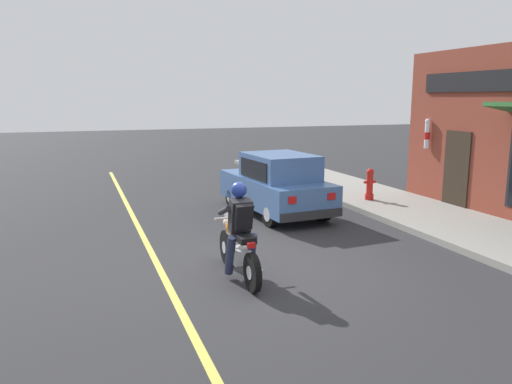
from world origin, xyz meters
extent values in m
plane|color=#2B2B2D|center=(0.00, 0.00, 0.00)|extent=(80.00, 80.00, 0.00)
cube|color=gray|center=(5.08, 3.00, 0.07)|extent=(2.60, 22.00, 0.14)
cube|color=#D1C64C|center=(-1.80, 3.00, 0.00)|extent=(0.12, 19.80, 0.01)
cube|color=#2D2319|center=(6.36, 2.68, 1.05)|extent=(0.04, 0.90, 2.10)
cylinder|color=white|center=(6.28, 3.83, 1.90)|extent=(0.14, 0.14, 0.70)
cylinder|color=red|center=(6.28, 3.83, 1.90)|extent=(0.15, 0.15, 0.20)
sphere|color=silver|center=(6.28, 3.83, 2.30)|extent=(0.16, 0.16, 0.16)
cylinder|color=black|center=(-0.60, 0.52, 0.31)|extent=(0.10, 0.62, 0.62)
cylinder|color=silver|center=(-0.60, 0.52, 0.31)|extent=(0.12, 0.22, 0.22)
cylinder|color=black|center=(-0.61, -0.88, 0.31)|extent=(0.10, 0.62, 0.62)
cylinder|color=silver|center=(-0.61, -0.88, 0.31)|extent=(0.12, 0.22, 0.22)
cube|color=silver|center=(-0.61, -0.23, 0.39)|extent=(0.28, 0.40, 0.24)
ellipsoid|color=orange|center=(-0.61, 0.02, 0.80)|extent=(0.30, 0.52, 0.24)
cube|color=black|center=(-0.61, -0.46, 0.76)|extent=(0.26, 0.56, 0.10)
cylinder|color=silver|center=(-0.61, 0.42, 0.62)|extent=(0.07, 0.33, 0.68)
cylinder|color=silver|center=(-0.61, 0.30, 0.91)|extent=(0.56, 0.04, 0.04)
sphere|color=silver|center=(-0.61, 0.47, 0.79)|extent=(0.16, 0.16, 0.16)
cylinder|color=silver|center=(-0.45, -0.63, 0.29)|extent=(0.08, 0.55, 0.08)
cube|color=red|center=(-0.61, -0.83, 0.73)|extent=(0.12, 0.06, 0.08)
cylinder|color=#282D4C|center=(-0.79, -0.30, 0.43)|extent=(0.14, 0.35, 0.71)
cylinder|color=#282D4C|center=(-0.43, -0.30, 0.43)|extent=(0.14, 0.35, 0.71)
cube|color=#232328|center=(-0.61, -0.28, 1.08)|extent=(0.34, 0.33, 0.57)
cylinder|color=#232328|center=(-0.81, -0.04, 1.12)|extent=(0.09, 0.52, 0.26)
cylinder|color=#232328|center=(-0.41, -0.04, 1.12)|extent=(0.09, 0.52, 0.26)
sphere|color=navy|center=(-0.61, -0.22, 1.49)|extent=(0.26, 0.26, 0.26)
cube|color=black|center=(-0.61, -0.44, 1.10)|extent=(0.28, 0.24, 0.42)
cylinder|color=black|center=(0.91, 5.10, 0.30)|extent=(0.23, 0.61, 0.60)
cylinder|color=silver|center=(0.91, 5.10, 0.30)|extent=(0.23, 0.34, 0.33)
cylinder|color=black|center=(2.34, 5.21, 0.30)|extent=(0.23, 0.61, 0.60)
cylinder|color=silver|center=(2.34, 5.21, 0.30)|extent=(0.23, 0.34, 0.33)
cylinder|color=black|center=(1.10, 2.70, 0.30)|extent=(0.23, 0.61, 0.60)
cylinder|color=silver|center=(1.10, 2.70, 0.30)|extent=(0.23, 0.34, 0.33)
cylinder|color=black|center=(2.53, 2.82, 0.30)|extent=(0.23, 0.61, 0.60)
cylinder|color=silver|center=(2.53, 2.82, 0.30)|extent=(0.23, 0.34, 0.33)
cube|color=#42669E|center=(1.72, 3.96, 0.60)|extent=(1.92, 3.82, 0.70)
cube|color=#42669E|center=(1.74, 3.71, 1.24)|extent=(1.58, 2.01, 0.66)
cube|color=black|center=(1.67, 4.57, 1.19)|extent=(1.35, 0.45, 0.51)
cube|color=black|center=(1.02, 3.65, 1.22)|extent=(0.15, 1.52, 0.46)
cube|color=black|center=(2.46, 3.76, 1.22)|extent=(0.15, 1.52, 0.46)
cube|color=silver|center=(1.07, 5.77, 0.72)|extent=(0.24, 0.06, 0.14)
cube|color=red|center=(1.36, 2.06, 0.74)|extent=(0.20, 0.06, 0.16)
cube|color=silver|center=(2.08, 5.85, 0.72)|extent=(0.24, 0.06, 0.14)
cube|color=red|center=(2.37, 2.14, 0.74)|extent=(0.20, 0.06, 0.16)
cube|color=#28282B|center=(1.58, 5.78, 0.35)|extent=(1.61, 0.25, 0.20)
cube|color=#28282B|center=(1.86, 2.13, 0.35)|extent=(1.61, 0.25, 0.20)
cylinder|color=red|center=(4.62, 4.06, 0.22)|extent=(0.24, 0.24, 0.16)
cylinder|color=red|center=(4.62, 4.06, 0.59)|extent=(0.18, 0.18, 0.58)
sphere|color=red|center=(4.62, 4.06, 0.92)|extent=(0.20, 0.20, 0.20)
cylinder|color=red|center=(4.49, 4.06, 0.64)|extent=(0.10, 0.08, 0.08)
cylinder|color=red|center=(4.75, 4.06, 0.64)|extent=(0.10, 0.08, 0.08)
camera|label=1|loc=(-3.04, -7.76, 2.95)|focal=35.00mm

